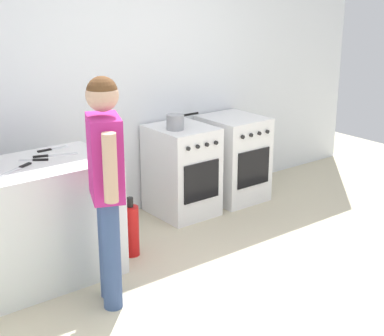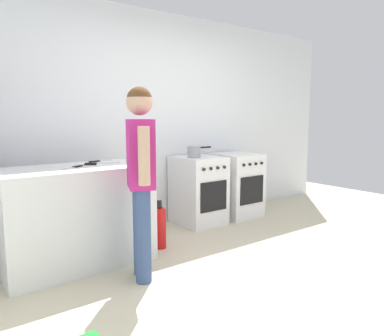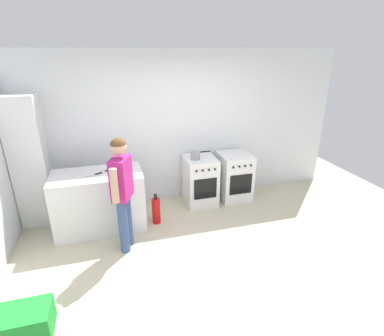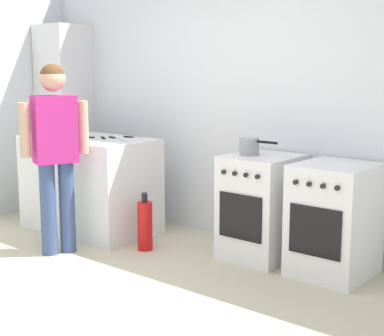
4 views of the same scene
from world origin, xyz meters
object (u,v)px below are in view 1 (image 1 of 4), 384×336
Objects in this scene: oven_right at (233,158)px; knife_paring at (36,160)px; oven_left at (182,170)px; knife_chef at (17,169)px; knife_carving at (54,155)px; person at (106,175)px; fire_extinguisher at (131,230)px; pot at (175,122)px; knife_utility at (51,149)px.

oven_right is 2.28m from knife_paring.
oven_left is 1.86m from knife_chef.
oven_left is at bearing 11.69° from knife_carving.
person reaches higher than knife_paring.
fire_extinguisher is at bearing -151.22° from oven_left.
knife_chef is (-1.74, -0.44, 0.48)m from oven_left.
knife_chef is at bearing -169.62° from oven_right.
oven_left is 0.54× the size of person.
oven_right is 4.51× the size of knife_paring.
knife_paring reaches higher than oven_right.
knife_carving is (0.34, 0.15, -0.00)m from knife_chef.
person is (-1.37, -1.01, 0.51)m from oven_left.
person reaches higher than oven_left.
person reaches higher than pot.
knife_utility is 0.16× the size of person.
oven_left is 2.97× the size of knife_chef.
person is at bearing -87.29° from knife_carving.
fire_extinguisher is at bearing -2.60° from knife_chef.
knife_chef is 1.52× the size of knife_paring.
fire_extinguisher is (-1.52, -0.48, -0.21)m from oven_right.
pot reaches higher than knife_utility.
knife_paring is at bearing 167.25° from fire_extinguisher.
oven_right is 1.70× the size of fire_extinguisher.
knife_carving is 0.89m from fire_extinguisher.
knife_paring is 0.16m from knife_carving.
fire_extinguisher is at bearing -150.69° from pot.
pot is 1.19× the size of knife_chef.
knife_chef is 0.22m from knife_paring.
oven_right is at bearing 3.44° from pot.
knife_chef is at bearing -142.21° from knife_utility.
pot is at bearing 37.13° from person.
oven_right is at bearing 8.34° from knife_paring.
fire_extinguisher is at bearing -12.75° from knife_paring.
oven_right is at bearing 3.73° from knife_utility.
fire_extinguisher is (-0.87, -0.48, -0.21)m from oven_left.
knife_paring is 0.58× the size of knife_carving.
knife_utility is (-1.99, -0.13, 0.48)m from oven_right.
oven_left is 1.70× the size of fire_extinguisher.
pot is 1.69m from knife_chef.
knife_utility is at bearing -176.09° from pot.
knife_paring is at bearing -167.98° from knife_carving.
pot is 1.13m from fire_extinguisher.
fire_extinguisher is at bearing 46.66° from person.
oven_right is 2.63× the size of knife_carving.
pot is 1.25m from knife_utility.
oven_right is 2.97× the size of knife_chef.
fire_extinguisher is (-0.77, -0.43, -0.70)m from pot.
knife_utility is at bearing 37.79° from knife_chef.
oven_right is at bearing 10.38° from knife_chef.
oven_right is at bearing 0.00° from oven_left.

